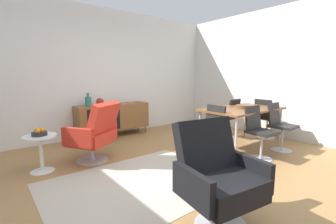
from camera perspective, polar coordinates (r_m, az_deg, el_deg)
ground_plane at (r=3.37m, az=-0.83°, el=-14.58°), size 8.32×8.32×0.00m
wall_back at (r=5.39m, az=-18.24°, el=9.05°), size 6.80×0.12×2.80m
wall_right at (r=5.65m, az=26.08°, el=8.57°), size 0.12×5.60×2.80m
sideboard at (r=5.32m, az=-13.30°, el=-1.14°), size 1.60×0.45×0.72m
vase_cobalt at (r=5.16m, az=-16.31°, el=2.45°), size 0.16×0.16×0.15m
vase_sculptural_dark at (r=5.07m, az=-18.96°, el=2.52°), size 0.13×0.13×0.28m
dining_table at (r=4.59m, az=17.70°, el=0.38°), size 1.60×0.90×0.74m
wooden_bowl_on_table at (r=4.59m, az=17.90°, el=1.27°), size 0.26×0.26×0.06m
dining_chair_near_window at (r=3.94m, az=10.28°, el=-4.08°), size 0.43×0.40×0.86m
dining_chair_far_end at (r=5.39m, az=22.85°, el=-1.16°), size 0.44×0.42×0.86m
dining_chair_back_right at (r=5.23m, az=14.68°, el=-1.02°), size 0.43×0.45×0.86m
dining_chair_front_left at (r=4.05m, az=21.35°, el=-4.19°), size 0.41×0.43×0.86m
dining_chair_front_right at (r=4.66m, az=25.69°, el=-2.82°), size 0.41×0.44×0.86m
lounge_chair_red at (r=3.83m, az=-17.47°, el=-4.76°), size 0.89×0.89×0.95m
armchair_black_shell at (r=2.20m, az=11.99°, el=-14.75°), size 0.79×0.73×0.95m
side_table_round at (r=3.76m, az=-28.70°, el=-8.00°), size 0.44×0.44×0.52m
fruit_bowl at (r=3.70m, az=-28.98°, el=-4.45°), size 0.20×0.20×0.11m
area_rug at (r=3.07m, az=-7.17°, el=-17.03°), size 2.20×1.70×0.01m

